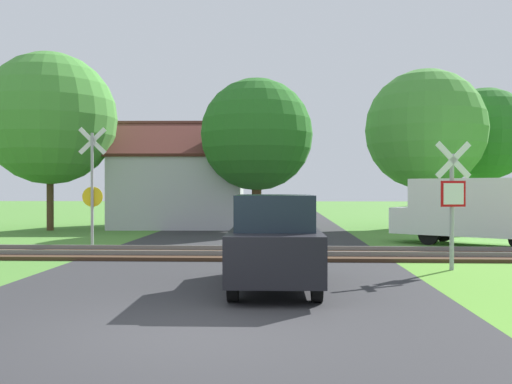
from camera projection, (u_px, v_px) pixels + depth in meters
The scene contains 12 objects.
ground_plane at pixel (185, 333), 7.46m from camera, with size 160.00×160.00×0.00m, color #4C8433.
road_asphalt at pixel (205, 303), 9.45m from camera, with size 8.36×80.00×0.01m, color #2D2D30.
rail_track at pixel (237, 254), 16.05m from camera, with size 60.00×2.60×0.22m.
stop_sign_near at pixel (452, 197), 13.22m from camera, with size 0.87×0.21×3.00m.
crossing_sign_far at pixel (92, 183), 18.07m from camera, with size 0.87×0.18×3.86m.
house at pixel (181, 189), 28.48m from camera, with size 6.62×5.97×5.30m.
tree_right at pixel (426, 130), 26.39m from camera, with size 5.56×5.56×7.43m.
tree_far at pixel (485, 134), 29.18m from camera, with size 4.73×4.73×7.07m.
tree_left at pixel (50, 119), 25.97m from camera, with size 6.01×6.01×8.11m.
tree_center at pixel (257, 135), 25.62m from camera, with size 5.04×5.04×6.87m.
mail_truck at pixel (474, 208), 19.11m from camera, with size 5.12×4.23×2.24m.
parked_car at pixel (275, 241), 10.82m from camera, with size 1.70×4.02×1.78m.
Camera 1 is at (1.27, -7.40, 1.89)m, focal length 40.00 mm.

